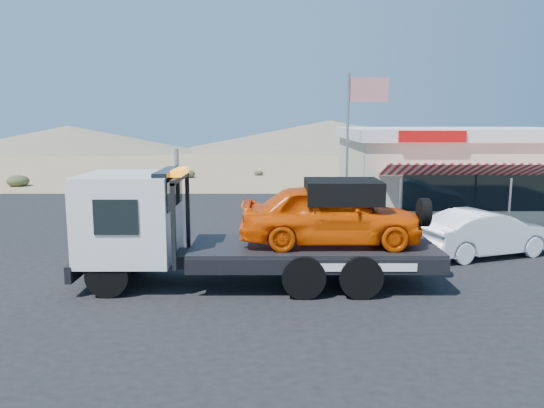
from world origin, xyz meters
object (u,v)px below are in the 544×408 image
Objects in this scene: white_sedan at (485,233)px; jerky_store at (457,170)px; tow_truck at (249,223)px; flagpole at (354,134)px.

jerky_store reaches higher than white_sedan.
tow_truck reaches higher than white_sedan.
flagpole is at bearing 60.86° from tow_truck.
white_sedan is at bearing -102.86° from jerky_store.
jerky_store is (9.29, 11.16, 0.35)m from tow_truck.
tow_truck is 14.53m from jerky_store.
flagpole is (-5.57, -4.47, 1.77)m from jerky_store.
jerky_store is at bearing 50.21° from tow_truck.
flagpole is (-3.68, 3.79, 3.01)m from white_sedan.
jerky_store is 1.73× the size of flagpole.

